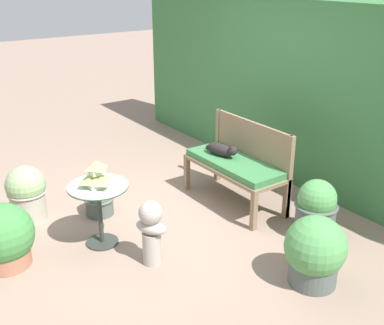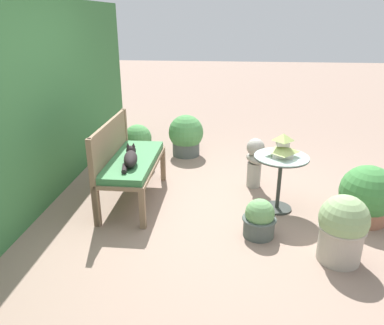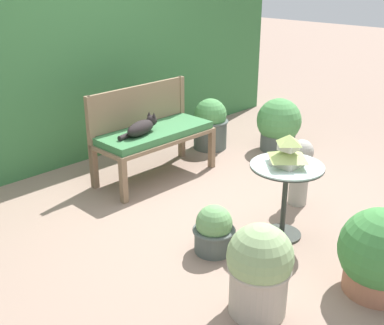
% 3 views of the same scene
% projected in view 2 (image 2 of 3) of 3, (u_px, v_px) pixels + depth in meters
% --- Properties ---
extents(ground, '(30.00, 30.00, 0.00)m').
position_uv_depth(ground, '(213.00, 211.00, 4.25)').
color(ground, gray).
extents(foliage_hedge_back, '(6.40, 0.76, 2.27)m').
position_uv_depth(foliage_hedge_back, '(4.00, 108.00, 4.04)').
color(foliage_hedge_back, '#38703D').
rests_on(foliage_hedge_back, ground).
extents(garden_bench, '(1.30, 0.54, 0.54)m').
position_uv_depth(garden_bench, '(133.00, 164.00, 4.33)').
color(garden_bench, '#7F664C').
rests_on(garden_bench, ground).
extents(bench_backrest, '(1.30, 0.06, 0.96)m').
position_uv_depth(bench_backrest, '(110.00, 145.00, 4.28)').
color(bench_backrest, '#7F664C').
rests_on(bench_backrest, ground).
extents(cat, '(0.51, 0.22, 0.19)m').
position_uv_depth(cat, '(130.00, 158.00, 4.09)').
color(cat, black).
rests_on(cat, garden_bench).
extents(patio_table, '(0.60, 0.60, 0.64)m').
position_uv_depth(patio_table, '(280.00, 168.00, 4.11)').
color(patio_table, '#2D332D').
rests_on(patio_table, ground).
extents(pagoda_birdhouse, '(0.29, 0.29, 0.26)m').
position_uv_depth(pagoda_birdhouse, '(283.00, 147.00, 4.02)').
color(pagoda_birdhouse, beige).
rests_on(pagoda_birdhouse, patio_table).
extents(garden_bust, '(0.36, 0.30, 0.65)m').
position_uv_depth(garden_bust, '(255.00, 160.00, 4.73)').
color(garden_bust, '#A39E93').
rests_on(garden_bust, ground).
extents(potted_plant_patio_mid, '(0.54, 0.54, 0.64)m').
position_uv_depth(potted_plant_patio_mid, '(186.00, 136.00, 5.85)').
color(potted_plant_patio_mid, '#4C5651').
rests_on(potted_plant_patio_mid, ground).
extents(potted_plant_path_edge, '(0.45, 0.45, 0.63)m').
position_uv_depth(potted_plant_path_edge, '(138.00, 146.00, 5.40)').
color(potted_plant_path_edge, '#4C5651').
rests_on(potted_plant_path_edge, ground).
extents(potted_plant_table_near, '(0.43, 0.43, 0.63)m').
position_uv_depth(potted_plant_table_near, '(342.00, 228.00, 3.28)').
color(potted_plant_table_near, '#ADA393').
rests_on(potted_plant_table_near, ground).
extents(potted_plant_table_far, '(0.34, 0.34, 0.40)m').
position_uv_depth(potted_plant_table_far, '(259.00, 219.00, 3.71)').
color(potted_plant_table_far, '#4C5651').
rests_on(potted_plant_table_far, ground).
extents(potted_plant_bench_right, '(0.58, 0.58, 0.62)m').
position_uv_depth(potted_plant_bench_right, '(367.00, 196.00, 3.95)').
color(potted_plant_bench_right, '#9E664C').
rests_on(potted_plant_bench_right, ground).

